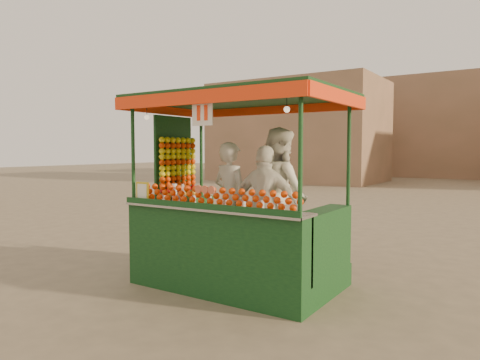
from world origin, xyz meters
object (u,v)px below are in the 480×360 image
Objects in this scene: vendor_left at (231,199)px; vendor_right at (266,206)px; juice_cart at (230,224)px; vendor_middle at (280,194)px.

vendor_left is 1.03× the size of vendor_right.
juice_cart is 1.77× the size of vendor_right.
juice_cart is at bearing 132.13° from vendor_left.
vendor_middle is (0.70, 0.25, 0.10)m from vendor_left.
vendor_left is at bearing -23.88° from vendor_right.
juice_cart is 0.56m from vendor_left.
vendor_right is (0.02, -0.45, -0.13)m from vendor_middle.
vendor_left is 0.89× the size of vendor_middle.
juice_cart reaches higher than vendor_left.
vendor_right is (0.72, -0.20, -0.03)m from vendor_left.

